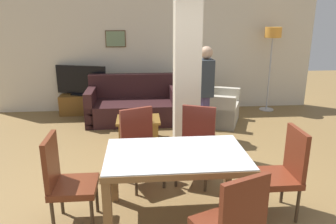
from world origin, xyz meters
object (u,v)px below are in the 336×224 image
dining_chair_far_right (196,142)px  bottle (147,116)px  dining_chair_head_left (65,178)px  dining_chair_near_right (232,222)px  dining_chair_head_right (283,169)px  dining_chair_far_left (141,145)px  coffee_table (139,129)px  armchair (214,108)px  tv_screen (81,81)px  standing_person (205,87)px  tv_stand (83,104)px  floor_lamp (272,40)px  sofa (133,106)px  dining_table (176,168)px

dining_chair_far_right → bottle: size_ratio=4.07×
dining_chair_head_left → bottle: dining_chair_head_left is taller
dining_chair_near_right → dining_chair_head_right: same height
dining_chair_near_right → dining_chair_far_left: same height
dining_chair_far_left → coffee_table: bearing=-112.3°
dining_chair_head_left → dining_chair_far_left: (0.77, 0.82, 0.00)m
dining_chair_head_left → dining_chair_far_left: size_ratio=1.00×
armchair → coffee_table: (-1.51, -0.87, -0.09)m
dining_chair_far_left → bottle: 1.35m
dining_chair_head_left → tv_screen: size_ratio=0.90×
dining_chair_head_left → standing_person: (1.89, 2.34, 0.40)m
dining_chair_near_right → tv_screen: 5.27m
armchair → dining_chair_near_right: bearing=11.8°
dining_chair_near_right → coffee_table: size_ratio=1.32×
dining_chair_far_right → tv_stand: bearing=-35.2°
dining_chair_near_right → dining_chair_far_right: (0.00, 1.71, 0.00)m
dining_chair_head_right → dining_chair_near_right: bearing=137.2°
dining_chair_head_right → standing_person: 2.40m
armchair → tv_screen: 2.89m
tv_screen → dining_chair_far_right: bearing=138.8°
dining_chair_head_right → floor_lamp: size_ratio=0.53×
coffee_table → tv_screen: tv_screen is taller
sofa → standing_person: 1.77m
tv_stand → floor_lamp: (4.15, -0.07, 1.36)m
dining_chair_near_right → dining_chair_head_right: 1.18m
bottle → dining_chair_far_left: bearing=-94.9°
dining_chair_far_right → dining_chair_head_left: bearing=52.6°
tv_screen → floor_lamp: 4.23m
dining_chair_near_right → armchair: size_ratio=0.83×
bottle → standing_person: size_ratio=0.15×
dining_chair_far_left → sofa: 2.61m
dining_chair_head_left → standing_person: standing_person is taller
sofa → tv_stand: sofa is taller
dining_chair_far_left → tv_stand: size_ratio=1.02×
dining_chair_far_left → bottle: dining_chair_far_left is taller
sofa → floor_lamp: bearing=-170.1°
dining_chair_head_right → dining_chair_far_right: (-0.80, 0.85, 0.00)m
dining_chair_head_left → dining_chair_head_right: (2.29, 0.00, 0.00)m
dining_chair_near_right → standing_person: bearing=60.3°
dining_table → floor_lamp: (2.54, 3.95, 0.97)m
floor_lamp → dining_chair_far_right: bearing=-125.1°
dining_chair_far_left → standing_person: bearing=-150.1°
dining_chair_head_right → armchair: size_ratio=0.83×
dining_chair_far_right → tv_stand: size_ratio=1.02×
bottle → floor_lamp: floor_lamp is taller
bottle → tv_screen: 2.31m
coffee_table → tv_screen: (-1.22, 1.70, 0.53)m
dining_chair_head_right → tv_stand: size_ratio=1.02×
dining_chair_head_left → dining_table: bearing=90.0°
dining_chair_head_right → dining_chair_far_right: same height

